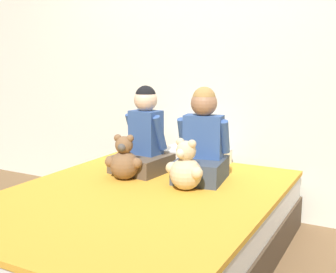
# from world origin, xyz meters

# --- Properties ---
(ground_plane) EXTENTS (14.00, 14.00, 0.00)m
(ground_plane) POSITION_xyz_m (0.00, 0.00, 0.00)
(ground_plane) COLOR brown
(wall_behind_bed) EXTENTS (8.00, 0.06, 2.50)m
(wall_behind_bed) POSITION_xyz_m (0.00, 1.08, 1.25)
(wall_behind_bed) COLOR silver
(wall_behind_bed) RESTS_ON ground_plane
(bed) EXTENTS (1.53, 1.97, 0.41)m
(bed) POSITION_xyz_m (0.00, 0.00, 0.20)
(bed) COLOR #473828
(bed) RESTS_ON ground_plane
(child_on_left) EXTENTS (0.38, 0.38, 0.60)m
(child_on_left) POSITION_xyz_m (-0.23, 0.45, 0.65)
(child_on_left) COLOR brown
(child_on_left) RESTS_ON bed
(child_on_right) EXTENTS (0.36, 0.40, 0.61)m
(child_on_right) POSITION_xyz_m (0.21, 0.45, 0.66)
(child_on_right) COLOR #384251
(child_on_right) RESTS_ON bed
(teddy_bear_held_by_left_child) EXTENTS (0.24, 0.19, 0.30)m
(teddy_bear_held_by_left_child) POSITION_xyz_m (-0.24, 0.20, 0.54)
(teddy_bear_held_by_left_child) COLOR brown
(teddy_bear_held_by_left_child) RESTS_ON bed
(teddy_bear_held_by_right_child) EXTENTS (0.26, 0.20, 0.31)m
(teddy_bear_held_by_right_child) POSITION_xyz_m (0.21, 0.20, 0.54)
(teddy_bear_held_by_right_child) COLOR #D1B78E
(teddy_bear_held_by_right_child) RESTS_ON bed
(pillow_at_headboard) EXTENTS (0.47, 0.30, 0.11)m
(pillow_at_headboard) POSITION_xyz_m (0.00, 0.81, 0.47)
(pillow_at_headboard) COLOR white
(pillow_at_headboard) RESTS_ON bed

